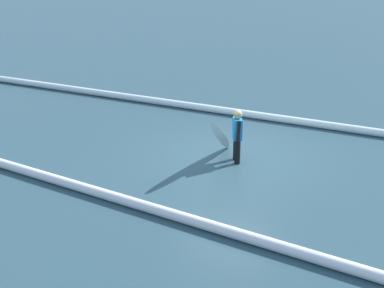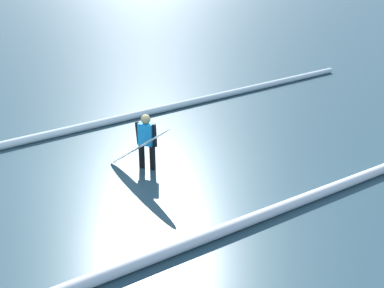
{
  "view_description": "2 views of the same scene",
  "coord_description": "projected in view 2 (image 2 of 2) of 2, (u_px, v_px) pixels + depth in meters",
  "views": [
    {
      "loc": [
        -4.69,
        11.46,
        5.15
      ],
      "look_at": [
        0.12,
        1.93,
        1.01
      ],
      "focal_mm": 49.98,
      "sensor_mm": 36.0,
      "label": 1
    },
    {
      "loc": [
        4.96,
        8.37,
        4.4
      ],
      "look_at": [
        -0.52,
        1.44,
        0.93
      ],
      "focal_mm": 42.19,
      "sensor_mm": 36.0,
      "label": 2
    }
  ],
  "objects": [
    {
      "name": "ground_plane",
      "position": [
        137.0,
        168.0,
        10.59
      ],
      "size": [
        175.9,
        175.9,
        0.0
      ],
      "primitive_type": "plane",
      "color": "#2E4B56"
    },
    {
      "name": "surfer",
      "position": [
        146.0,
        139.0,
        10.33
      ],
      "size": [
        0.34,
        0.51,
        1.32
      ],
      "rotation": [
        0.0,
        0.0,
        5.24
      ],
      "color": "black",
      "rests_on": "ground_plane"
    },
    {
      "name": "surfboard",
      "position": [
        138.0,
        148.0,
        10.0
      ],
      "size": [
        0.69,
        1.97,
        1.35
      ],
      "color": "white",
      "rests_on": "ground_plane"
    },
    {
      "name": "wave_crest_foreground",
      "position": [
        97.0,
        124.0,
        13.24
      ],
      "size": [
        23.26,
        0.64,
        0.23
      ],
      "primitive_type": "cylinder",
      "rotation": [
        0.0,
        1.57,
        0.02
      ],
      "color": "white",
      "rests_on": "ground_plane"
    },
    {
      "name": "wave_crest_midground",
      "position": [
        255.0,
        218.0,
        8.28
      ],
      "size": [
        25.06,
        2.14,
        0.22
      ],
      "primitive_type": "cylinder",
      "rotation": [
        0.0,
        1.57,
        -0.08
      ],
      "color": "white",
      "rests_on": "ground_plane"
    }
  ]
}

